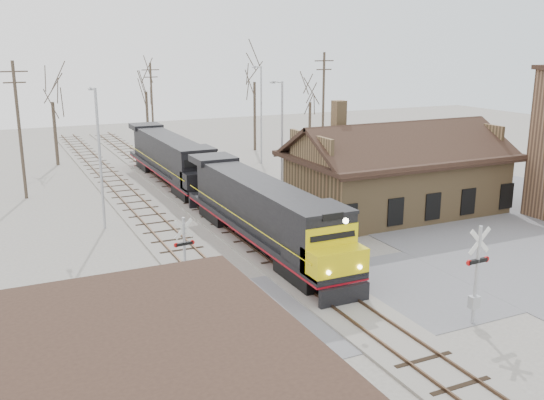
% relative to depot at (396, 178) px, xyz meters
% --- Properties ---
extents(ground, '(140.00, 140.00, 0.00)m').
position_rel_depot_xyz_m(ground, '(-11.99, -12.00, -2.41)').
color(ground, '#9D988E').
rests_on(ground, ground).
extents(road, '(60.00, 9.00, 0.03)m').
position_rel_depot_xyz_m(road, '(-11.99, -12.00, -2.39)').
color(road, slate).
rests_on(road, ground).
extents(track_main, '(3.40, 90.00, 0.24)m').
position_rel_depot_xyz_m(track_main, '(-11.99, 3.00, -2.34)').
color(track_main, '#9D988E').
rests_on(track_main, ground).
extents(track_siding, '(3.40, 90.00, 0.24)m').
position_rel_depot_xyz_m(track_siding, '(-16.49, 3.00, -2.34)').
color(track_siding, '#9D988E').
rests_on(track_siding, ground).
extents(depot, '(15.20, 9.31, 7.90)m').
position_rel_depot_xyz_m(depot, '(0.00, 0.00, 0.00)').
color(depot, olive).
rests_on(depot, ground).
extents(locomotive_lead, '(2.78, 18.66, 4.14)m').
position_rel_depot_xyz_m(locomotive_lead, '(-11.99, -3.65, -0.23)').
color(locomotive_lead, black).
rests_on(locomotive_lead, ground).
extents(locomotive_trailing, '(2.78, 18.66, 3.92)m').
position_rel_depot_xyz_m(locomotive_trailing, '(-11.99, 15.28, -0.23)').
color(locomotive_trailing, black).
rests_on(locomotive_trailing, ground).
extents(crossbuck_near, '(1.25, 0.33, 4.38)m').
position_rel_depot_xyz_m(crossbuck_near, '(-7.94, -16.25, -0.37)').
color(crossbuck_near, '#A5A8AD').
rests_on(crossbuck_near, ground).
extents(crossbuck_far, '(1.06, 0.28, 3.72)m').
position_rel_depot_xyz_m(crossbuck_far, '(-18.01, -7.56, -0.64)').
color(crossbuck_far, '#A5A8AD').
rests_on(crossbuck_far, ground).
extents(streetlight_a, '(0.25, 2.04, 9.04)m').
position_rel_depot_xyz_m(streetlight_a, '(-19.65, 4.73, 2.65)').
color(streetlight_a, '#A5A8AD').
rests_on(streetlight_a, ground).
extents(streetlight_b, '(0.25, 2.04, 8.94)m').
position_rel_depot_xyz_m(streetlight_b, '(-5.54, 7.29, 2.60)').
color(streetlight_b, '#A5A8AD').
rests_on(streetlight_b, ground).
extents(streetlight_c, '(0.25, 2.04, 9.58)m').
position_rel_depot_xyz_m(streetlight_c, '(-1.39, 20.26, 2.93)').
color(streetlight_c, '#A5A8AD').
rests_on(streetlight_c, ground).
extents(utility_pole_a, '(2.00, 0.24, 10.46)m').
position_rel_depot_xyz_m(utility_pole_a, '(-23.69, 15.26, 3.06)').
color(utility_pole_a, '#382D23').
rests_on(utility_pole_a, ground).
extents(utility_pole_b, '(2.00, 0.24, 9.59)m').
position_rel_depot_xyz_m(utility_pole_b, '(-8.51, 34.62, 2.61)').
color(utility_pole_b, '#382D23').
rests_on(utility_pole_b, ground).
extents(utility_pole_c, '(2.00, 0.24, 10.89)m').
position_rel_depot_xyz_m(utility_pole_c, '(3.42, 16.36, 3.27)').
color(utility_pole_c, '#382D23').
rests_on(utility_pole_c, ground).
extents(tree_b, '(4.13, 4.13, 10.11)m').
position_rel_depot_xyz_m(tree_b, '(-19.88, 28.20, 4.79)').
color(tree_b, '#382D23').
rests_on(tree_b, ground).
extents(tree_c, '(4.11, 4.11, 10.07)m').
position_rel_depot_xyz_m(tree_c, '(-8.43, 37.45, 4.76)').
color(tree_c, '#382D23').
rests_on(tree_c, ground).
extents(tree_d, '(5.05, 5.05, 12.37)m').
position_rel_depot_xyz_m(tree_d, '(1.24, 27.70, 6.41)').
color(tree_d, '#382D23').
rests_on(tree_d, ground).
extents(tree_e, '(3.65, 3.65, 8.95)m').
position_rel_depot_xyz_m(tree_e, '(6.26, 24.10, 3.95)').
color(tree_e, '#382D23').
rests_on(tree_e, ground).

